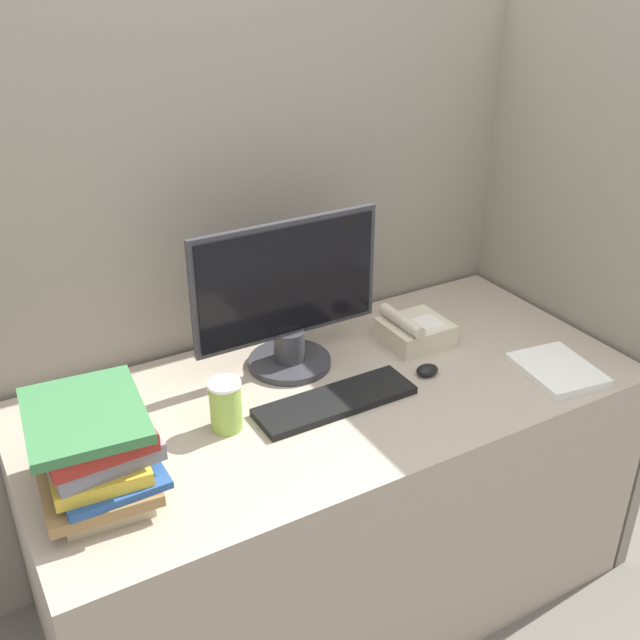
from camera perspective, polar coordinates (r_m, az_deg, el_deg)
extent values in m
cube|color=gray|center=(2.25, -4.37, 2.21)|extent=(2.02, 0.04, 1.68)
cube|color=gray|center=(2.44, 18.12, 2.99)|extent=(0.04, 0.82, 1.68)
cube|color=tan|center=(2.20, 1.01, -13.27)|extent=(1.62, 0.76, 0.73)
cylinder|color=#333338|center=(2.09, -2.34, -3.19)|extent=(0.23, 0.23, 0.02)
cylinder|color=#333338|center=(2.06, -2.36, -1.91)|extent=(0.09, 0.09, 0.09)
cube|color=#333338|center=(1.97, -2.55, 3.06)|extent=(0.54, 0.02, 0.33)
cube|color=black|center=(1.97, -2.42, 2.96)|extent=(0.51, 0.01, 0.30)
cube|color=black|center=(1.92, 1.18, -6.20)|extent=(0.42, 0.13, 0.02)
ellipsoid|color=black|center=(2.06, 8.17, -3.80)|extent=(0.06, 0.05, 0.03)
cylinder|color=#8CB247|center=(1.82, -7.20, -6.59)|extent=(0.08, 0.08, 0.12)
cylinder|color=white|center=(1.79, -7.32, -4.86)|extent=(0.08, 0.08, 0.01)
cube|color=#C6B78C|center=(1.71, -16.30, -12.11)|extent=(0.20, 0.25, 0.04)
cube|color=olive|center=(1.70, -16.80, -11.17)|extent=(0.25, 0.31, 0.03)
cube|color=#264C8C|center=(1.68, -16.12, -10.61)|extent=(0.21, 0.27, 0.02)
cube|color=gold|center=(1.67, -16.85, -9.90)|extent=(0.21, 0.27, 0.03)
cube|color=slate|center=(1.65, -16.78, -8.80)|extent=(0.24, 0.25, 0.04)
cube|color=maroon|center=(1.63, -17.21, -7.70)|extent=(0.22, 0.27, 0.04)
cube|color=#38723F|center=(1.61, -17.55, -6.90)|extent=(0.26, 0.31, 0.02)
cube|color=beige|center=(2.20, 7.25, -0.90)|extent=(0.18, 0.17, 0.06)
cube|color=white|center=(2.19, 8.11, -0.20)|extent=(0.08, 0.08, 0.00)
cylinder|color=beige|center=(2.15, 6.25, -0.05)|extent=(0.04, 0.18, 0.04)
cube|color=white|center=(2.15, 17.64, -3.62)|extent=(0.21, 0.25, 0.02)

